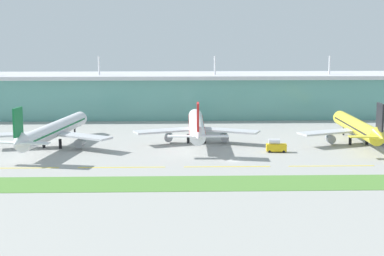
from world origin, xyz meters
name	(u,v)px	position (x,y,z in m)	size (l,w,h in m)	color
ground_plane	(234,161)	(0.00, 0.00, 0.00)	(600.00, 600.00, 0.00)	#9E9E99
terminal_building	(214,95)	(0.00, 104.28, 10.93)	(288.00, 34.00, 30.46)	#5B9E93
airliner_near	(53,131)	(-65.10, 25.51, 6.46)	(47.95, 68.98, 18.90)	silver
airliner_middle	(196,126)	(-11.33, 34.16, 6.45)	(48.79, 64.72, 18.90)	white
airliner_far	(358,128)	(50.43, 29.09, 6.44)	(48.80, 59.86, 18.90)	yellow
taxiway_stripe_west	(15,168)	(-71.00, -8.66, 0.02)	(28.00, 0.70, 0.04)	yellow
taxiway_stripe_mid_west	(122,167)	(-37.00, -8.66, 0.02)	(28.00, 0.70, 0.04)	yellow
taxiway_stripe_centre	(227,167)	(-3.00, -8.66, 0.02)	(28.00, 0.70, 0.04)	yellow
taxiway_stripe_mid_east	(331,166)	(31.00, -8.66, 0.02)	(28.00, 0.70, 0.04)	yellow
grass_verge	(244,183)	(0.00, -30.36, 0.05)	(300.00, 18.00, 0.10)	#518438
fuel_truck	(276,146)	(16.49, 14.27, 2.26)	(7.30, 2.92, 4.95)	gold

